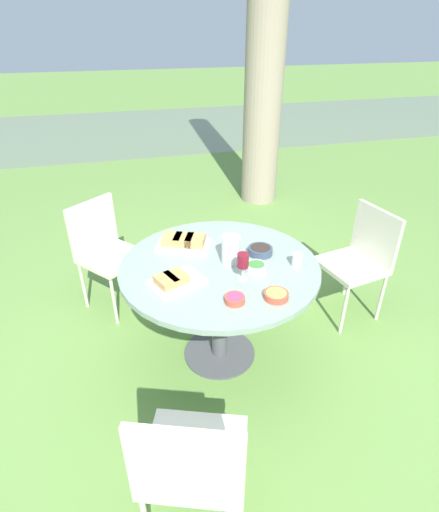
{
  "coord_description": "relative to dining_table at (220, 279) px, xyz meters",
  "views": [
    {
      "loc": [
        -0.56,
        -2.07,
        2.09
      ],
      "look_at": [
        0.0,
        0.0,
        0.82
      ],
      "focal_mm": 28.0,
      "sensor_mm": 36.0,
      "label": 1
    }
  ],
  "objects": [
    {
      "name": "ground_plane",
      "position": [
        0.0,
        0.0,
        -0.65
      ],
      "size": [
        40.0,
        40.0,
        0.0
      ],
      "primitive_type": "plane",
      "color": "#668E42"
    },
    {
      "name": "chair_near_left",
      "position": [
        1.19,
        0.22,
        -0.13
      ],
      "size": [
        0.49,
        0.51,
        0.89
      ],
      "color": "beige",
      "rests_on": "ground_plane"
    },
    {
      "name": "bowl_salad",
      "position": [
        0.2,
        -0.13,
        0.14
      ],
      "size": [
        0.13,
        0.13,
        0.05
      ],
      "color": "white",
      "rests_on": "dining_table"
    },
    {
      "name": "chair_near_right",
      "position": [
        -0.72,
        0.87,
        -0.13
      ],
      "size": [
        0.61,
        0.6,
        0.89
      ],
      "color": "beige",
      "rests_on": "ground_plane"
    },
    {
      "name": "wine_glass",
      "position": [
        0.09,
        -0.2,
        0.24
      ],
      "size": [
        0.07,
        0.07,
        0.17
      ],
      "color": "silver",
      "rests_on": "dining_table"
    },
    {
      "name": "bowl_dip_red",
      "position": [
        -0.02,
        -0.4,
        0.14
      ],
      "size": [
        0.11,
        0.11,
        0.04
      ],
      "color": "#B74733",
      "rests_on": "dining_table"
    },
    {
      "name": "chair_far_back",
      "position": [
        -0.41,
        -1.09,
        -0.13
      ],
      "size": [
        0.56,
        0.55,
        0.89
      ],
      "color": "beige",
      "rests_on": "ground_plane"
    },
    {
      "name": "water_pitcher",
      "position": [
        0.07,
        0.01,
        0.21
      ],
      "size": [
        0.12,
        0.12,
        0.19
      ],
      "color": "silver",
      "rests_on": "dining_table"
    },
    {
      "name": "bowl_olives",
      "position": [
        0.29,
        0.06,
        0.14
      ],
      "size": [
        0.16,
        0.16,
        0.05
      ],
      "color": "#334256",
      "rests_on": "dining_table"
    },
    {
      "name": "dining_table",
      "position": [
        0.0,
        0.0,
        0.0
      ],
      "size": [
        1.26,
        1.26,
        0.76
      ],
      "color": "#4C4C51",
      "rests_on": "ground_plane"
    },
    {
      "name": "handbag",
      "position": [
        0.46,
        1.13,
        -0.52
      ],
      "size": [
        0.3,
        0.14,
        0.37
      ],
      "color": "brown",
      "rests_on": "ground_plane"
    },
    {
      "name": "cup_water_near",
      "position": [
        0.46,
        -0.14,
        0.16
      ],
      "size": [
        0.07,
        0.07,
        0.08
      ],
      "color": "silver",
      "rests_on": "dining_table"
    },
    {
      "name": "platter_charcuterie",
      "position": [
        -0.17,
        0.29,
        0.15
      ],
      "size": [
        0.41,
        0.33,
        0.08
      ],
      "color": "white",
      "rests_on": "dining_table"
    },
    {
      "name": "river_strip",
      "position": [
        0.0,
        7.16,
        -0.65
      ],
      "size": [
        40.0,
        4.43,
        0.01
      ],
      "color": "#6B7F5B",
      "rests_on": "ground_plane"
    },
    {
      "name": "platter_bread_main",
      "position": [
        -0.31,
        -0.15,
        0.14
      ],
      "size": [
        0.36,
        0.31,
        0.07
      ],
      "color": "white",
      "rests_on": "dining_table"
    },
    {
      "name": "bowl_fries",
      "position": [
        0.21,
        -0.43,
        0.13
      ],
      "size": [
        0.14,
        0.14,
        0.04
      ],
      "color": "#B74733",
      "rests_on": "dining_table"
    }
  ]
}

